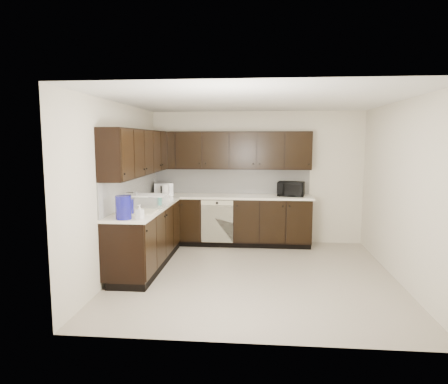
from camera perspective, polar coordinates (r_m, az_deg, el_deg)
The scene contains 20 objects.
floor at distance 5.97m, azimuth 4.36°, elevation -11.74°, with size 4.00×4.00×0.00m, color #AEA390.
ceiling at distance 5.67m, azimuth 4.61°, elevation 12.89°, with size 4.00×4.00×0.00m, color white.
wall_back at distance 7.68m, azimuth 4.68°, elevation 2.09°, with size 4.00×0.02×2.50m, color beige.
wall_left at distance 6.05m, azimuth -14.81°, elevation 0.46°, with size 0.02×4.00×2.50m, color beige.
wall_right at distance 6.01m, azimuth 23.93°, elevation 0.02°, with size 0.02×4.00×2.50m, color beige.
wall_front at distance 3.71m, azimuth 4.08°, elevation -3.54°, with size 4.00×0.02×2.50m, color beige.
lower_cabinets at distance 7.01m, azimuth -3.76°, elevation -5.33°, with size 3.00×2.80×0.90m.
countertop at distance 6.91m, azimuth -3.81°, elevation -1.24°, with size 3.03×2.83×0.04m.
backsplash at distance 7.12m, azimuth -5.23°, elevation 1.11°, with size 3.00×2.80×0.48m.
upper_cabinets at distance 6.95m, azimuth -4.52°, elevation 5.84°, with size 3.00×2.80×0.70m.
dishwasher at distance 7.23m, azimuth -0.99°, elevation -3.85°, with size 0.58×0.04×0.78m.
sink at distance 5.99m, azimuth -11.87°, elevation -3.09°, with size 0.54×0.82×0.42m.
microwave at distance 7.41m, azimuth 9.53°, elevation 0.43°, with size 0.47×0.32×0.26m, color black.
soap_bottle_a at distance 5.31m, azimuth -11.95°, elevation -2.77°, with size 0.08×0.09×0.19m, color gray.
soap_bottle_b at distance 6.20m, azimuth -12.34°, elevation -1.06°, with size 0.09×0.09×0.24m, color gray.
toaster_oven at distance 7.62m, azimuth -8.63°, elevation 0.48°, with size 0.35×0.26×0.22m, color #ABACAE.
storage_bin at distance 6.16m, azimuth -10.73°, elevation -1.32°, with size 0.49×0.36×0.19m, color white.
blue_pitcher at distance 5.32m, azimuth -14.17°, elevation -2.15°, with size 0.20×0.20×0.31m, color #111093.
teal_tumbler at distance 6.23m, azimuth -9.24°, elevation -1.24°, with size 0.08×0.08×0.18m, color #0D9281.
paper_towel_roll at distance 6.90m, azimuth -8.36°, elevation -0.02°, with size 0.12×0.12×0.27m, color silver.
Camera 1 is at (0.07, -5.64, 1.95)m, focal length 32.00 mm.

